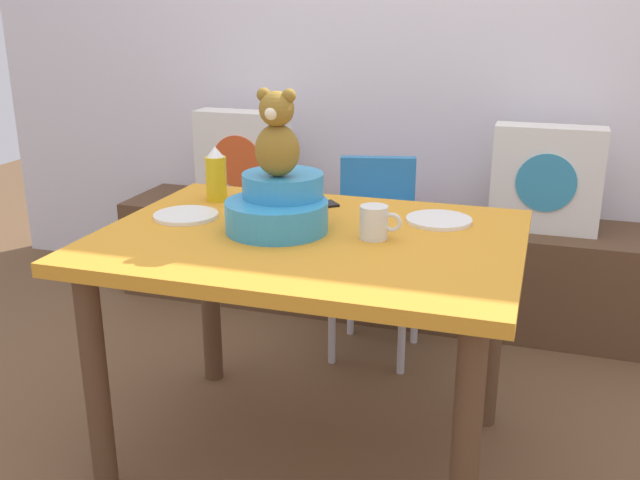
{
  "coord_description": "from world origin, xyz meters",
  "views": [
    {
      "loc": [
        0.63,
        -1.87,
        1.37
      ],
      "look_at": [
        0.0,
        0.1,
        0.69
      ],
      "focal_mm": 40.39,
      "sensor_mm": 36.0,
      "label": 1
    }
  ],
  "objects_px": {
    "book_stack": "(387,205)",
    "teddy_bear": "(277,135)",
    "pillow_floral_right": "(546,179)",
    "infant_seat_teal": "(278,206)",
    "dining_table": "(310,269)",
    "dinner_plate_far": "(439,220)",
    "coffee_mug": "(375,222)",
    "pillow_floral_left": "(243,158)",
    "cell_phone": "(315,205)",
    "dinner_plate_near": "(186,215)",
    "ketchup_bottle": "(216,175)",
    "highchair": "(377,231)"
  },
  "relations": [
    {
      "from": "dinner_plate_far",
      "to": "dinner_plate_near",
      "type": "bearing_deg",
      "value": -165.92
    },
    {
      "from": "teddy_bear",
      "to": "cell_phone",
      "type": "relative_size",
      "value": 1.74
    },
    {
      "from": "dining_table",
      "to": "pillow_floral_left",
      "type": "bearing_deg",
      "value": 121.54
    },
    {
      "from": "book_stack",
      "to": "teddy_bear",
      "type": "height_order",
      "value": "teddy_bear"
    },
    {
      "from": "dining_table",
      "to": "infant_seat_teal",
      "type": "distance_m",
      "value": 0.21
    },
    {
      "from": "cell_phone",
      "to": "pillow_floral_right",
      "type": "bearing_deg",
      "value": -78.42
    },
    {
      "from": "infant_seat_teal",
      "to": "dinner_plate_near",
      "type": "height_order",
      "value": "infant_seat_teal"
    },
    {
      "from": "pillow_floral_right",
      "to": "pillow_floral_left",
      "type": "bearing_deg",
      "value": 180.0
    },
    {
      "from": "dinner_plate_far",
      "to": "coffee_mug",
      "type": "bearing_deg",
      "value": -124.42
    },
    {
      "from": "highchair",
      "to": "cell_phone",
      "type": "bearing_deg",
      "value": -101.59
    },
    {
      "from": "teddy_bear",
      "to": "coffee_mug",
      "type": "relative_size",
      "value": 2.08
    },
    {
      "from": "pillow_floral_right",
      "to": "dining_table",
      "type": "distance_m",
      "value": 1.34
    },
    {
      "from": "book_stack",
      "to": "ketchup_bottle",
      "type": "distance_m",
      "value": 1.07
    },
    {
      "from": "dining_table",
      "to": "highchair",
      "type": "xyz_separation_m",
      "value": [
        0.02,
        0.76,
        -0.11
      ]
    },
    {
      "from": "ketchup_bottle",
      "to": "dinner_plate_far",
      "type": "distance_m",
      "value": 0.75
    },
    {
      "from": "pillow_floral_right",
      "to": "infant_seat_teal",
      "type": "relative_size",
      "value": 1.33
    },
    {
      "from": "teddy_bear",
      "to": "coffee_mug",
      "type": "height_order",
      "value": "teddy_bear"
    },
    {
      "from": "highchair",
      "to": "infant_seat_teal",
      "type": "xyz_separation_m",
      "value": [
        -0.12,
        -0.75,
        0.29
      ]
    },
    {
      "from": "pillow_floral_left",
      "to": "cell_phone",
      "type": "distance_m",
      "value": 1.11
    },
    {
      "from": "pillow_floral_left",
      "to": "dinner_plate_near",
      "type": "bearing_deg",
      "value": -75.0
    },
    {
      "from": "coffee_mug",
      "to": "dinner_plate_near",
      "type": "xyz_separation_m",
      "value": [
        -0.61,
        0.03,
        -0.04
      ]
    },
    {
      "from": "ketchup_bottle",
      "to": "dinner_plate_near",
      "type": "distance_m",
      "value": 0.23
    },
    {
      "from": "dinner_plate_near",
      "to": "pillow_floral_right",
      "type": "bearing_deg",
      "value": 47.02
    },
    {
      "from": "book_stack",
      "to": "cell_phone",
      "type": "bearing_deg",
      "value": -92.43
    },
    {
      "from": "pillow_floral_left",
      "to": "pillow_floral_right",
      "type": "height_order",
      "value": "same"
    },
    {
      "from": "pillow_floral_right",
      "to": "highchair",
      "type": "xyz_separation_m",
      "value": [
        -0.62,
        -0.42,
        -0.16
      ]
    },
    {
      "from": "dining_table",
      "to": "ketchup_bottle",
      "type": "distance_m",
      "value": 0.52
    },
    {
      "from": "cell_phone",
      "to": "ketchup_bottle",
      "type": "bearing_deg",
      "value": 55.46
    },
    {
      "from": "pillow_floral_left",
      "to": "dinner_plate_near",
      "type": "height_order",
      "value": "pillow_floral_left"
    },
    {
      "from": "book_stack",
      "to": "dinner_plate_near",
      "type": "height_order",
      "value": "dinner_plate_near"
    },
    {
      "from": "teddy_bear",
      "to": "dinner_plate_far",
      "type": "xyz_separation_m",
      "value": [
        0.44,
        0.22,
        -0.27
      ]
    },
    {
      "from": "highchair",
      "to": "dinner_plate_far",
      "type": "relative_size",
      "value": 3.95
    },
    {
      "from": "book_stack",
      "to": "coffee_mug",
      "type": "height_order",
      "value": "coffee_mug"
    },
    {
      "from": "pillow_floral_left",
      "to": "highchair",
      "type": "bearing_deg",
      "value": -29.12
    },
    {
      "from": "dining_table",
      "to": "teddy_bear",
      "type": "bearing_deg",
      "value": 171.79
    },
    {
      "from": "infant_seat_teal",
      "to": "pillow_floral_left",
      "type": "bearing_deg",
      "value": 118.17
    },
    {
      "from": "teddy_bear",
      "to": "book_stack",
      "type": "bearing_deg",
      "value": 86.92
    },
    {
      "from": "book_stack",
      "to": "dining_table",
      "type": "relative_size",
      "value": 0.17
    },
    {
      "from": "pillow_floral_left",
      "to": "infant_seat_teal",
      "type": "xyz_separation_m",
      "value": [
        0.62,
        -1.16,
        0.13
      ]
    },
    {
      "from": "book_stack",
      "to": "dining_table",
      "type": "distance_m",
      "value": 1.21
    },
    {
      "from": "pillow_floral_left",
      "to": "dining_table",
      "type": "relative_size",
      "value": 0.36
    },
    {
      "from": "pillow_floral_right",
      "to": "book_stack",
      "type": "bearing_deg",
      "value": 178.22
    },
    {
      "from": "ketchup_bottle",
      "to": "teddy_bear",
      "type": "bearing_deg",
      "value": -37.37
    },
    {
      "from": "dining_table",
      "to": "ketchup_bottle",
      "type": "height_order",
      "value": "ketchup_bottle"
    },
    {
      "from": "book_stack",
      "to": "teddy_bear",
      "type": "xyz_separation_m",
      "value": [
        -0.06,
        -1.19,
        0.51
      ]
    },
    {
      "from": "dining_table",
      "to": "infant_seat_teal",
      "type": "relative_size",
      "value": 3.65
    },
    {
      "from": "highchair",
      "to": "ketchup_bottle",
      "type": "distance_m",
      "value": 0.74
    },
    {
      "from": "book_stack",
      "to": "dinner_plate_far",
      "type": "bearing_deg",
      "value": -68.88
    },
    {
      "from": "dining_table",
      "to": "teddy_bear",
      "type": "relative_size",
      "value": 4.82
    },
    {
      "from": "highchair",
      "to": "dinner_plate_far",
      "type": "distance_m",
      "value": 0.66
    }
  ]
}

